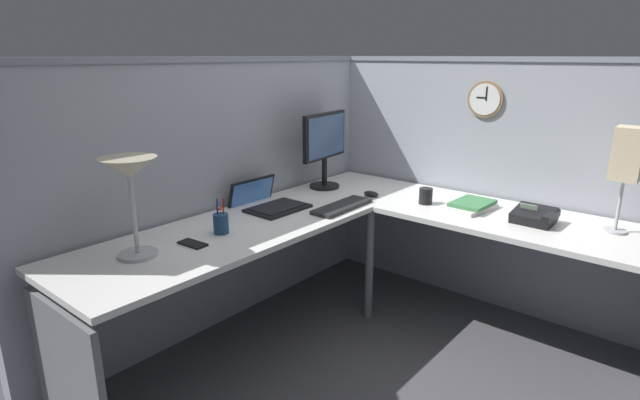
% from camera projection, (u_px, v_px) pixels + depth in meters
% --- Properties ---
extents(ground_plane, '(6.80, 6.80, 0.00)m').
position_uv_depth(ground_plane, '(375.00, 335.00, 2.96)').
color(ground_plane, '#47474C').
extents(cubicle_wall_back, '(2.57, 0.12, 1.58)m').
position_uv_depth(cubicle_wall_back, '(224.00, 193.00, 3.00)').
color(cubicle_wall_back, '#999EA8').
rests_on(cubicle_wall_back, ground).
extents(cubicle_wall_right, '(0.12, 2.37, 1.58)m').
position_uv_depth(cubicle_wall_right, '(489.00, 184.00, 3.21)').
color(cubicle_wall_right, '#999EA8').
rests_on(cubicle_wall_right, ground).
extents(desk, '(2.35, 2.15, 0.73)m').
position_uv_depth(desk, '(371.00, 244.00, 2.64)').
color(desk, white).
rests_on(desk, ground).
extents(monitor, '(0.46, 0.20, 0.50)m').
position_uv_depth(monitor, '(325.00, 144.00, 3.29)').
color(monitor, black).
rests_on(monitor, desk).
extents(laptop, '(0.34, 0.38, 0.22)m').
position_uv_depth(laptop, '(266.00, 202.00, 2.94)').
color(laptop, black).
rests_on(laptop, desk).
extents(keyboard, '(0.43, 0.15, 0.02)m').
position_uv_depth(keyboard, '(342.00, 206.00, 2.91)').
color(keyboard, '#232326').
rests_on(keyboard, desk).
extents(computer_mouse, '(0.06, 0.10, 0.03)m').
position_uv_depth(computer_mouse, '(371.00, 194.00, 3.15)').
color(computer_mouse, black).
rests_on(computer_mouse, desk).
extents(desk_lamp_dome, '(0.24, 0.24, 0.44)m').
position_uv_depth(desk_lamp_dome, '(130.00, 176.00, 2.12)').
color(desk_lamp_dome, '#B7BABF').
rests_on(desk_lamp_dome, desk).
extents(pen_cup, '(0.08, 0.08, 0.18)m').
position_uv_depth(pen_cup, '(221.00, 223.00, 2.50)').
color(pen_cup, navy).
rests_on(pen_cup, desk).
extents(cell_phone, '(0.08, 0.15, 0.01)m').
position_uv_depth(cell_phone, '(193.00, 244.00, 2.35)').
color(cell_phone, black).
rests_on(cell_phone, desk).
extents(office_phone, '(0.19, 0.21, 0.11)m').
position_uv_depth(office_phone, '(535.00, 216.00, 2.65)').
color(office_phone, black).
rests_on(office_phone, desk).
extents(book_stack, '(0.31, 0.26, 0.04)m').
position_uv_depth(book_stack, '(471.00, 205.00, 2.90)').
color(book_stack, silver).
rests_on(book_stack, desk).
extents(desk_lamp_paper, '(0.13, 0.13, 0.53)m').
position_uv_depth(desk_lamp_paper, '(628.00, 157.00, 2.42)').
color(desk_lamp_paper, '#B7BABF').
rests_on(desk_lamp_paper, desk).
extents(coffee_mug, '(0.08, 0.08, 0.10)m').
position_uv_depth(coffee_mug, '(426.00, 196.00, 2.99)').
color(coffee_mug, black).
rests_on(coffee_mug, desk).
extents(wall_clock, '(0.04, 0.22, 0.22)m').
position_uv_depth(wall_clock, '(486.00, 99.00, 3.06)').
color(wall_clock, olive).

